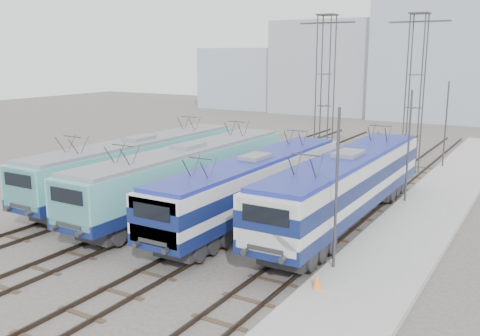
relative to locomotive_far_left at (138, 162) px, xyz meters
name	(u,v)px	position (x,y,z in m)	size (l,w,h in m)	color
ground	(144,251)	(6.75, -7.35, -2.26)	(160.00, 160.00, 0.00)	#514C47
platform	(407,236)	(16.95, 0.65, -2.11)	(4.00, 70.00, 0.30)	#9E9E99
locomotive_far_left	(138,162)	(0.00, 0.00, 0.00)	(2.87, 18.13, 3.41)	#101B50
locomotive_center_left	(187,172)	(4.50, -0.86, 0.01)	(2.89, 18.24, 3.43)	#101B50
locomotive_center_right	(254,183)	(9.00, -0.89, -0.04)	(2.74, 17.31, 3.25)	#101B50
locomotive_far_right	(346,182)	(13.50, 1.14, 0.12)	(2.95, 18.64, 3.51)	#101B50
catenary_tower_west	(325,85)	(6.75, 14.65, 4.38)	(4.50, 1.20, 12.00)	#3F4247
catenary_tower_east	(415,86)	(13.25, 16.65, 4.38)	(4.50, 1.20, 12.00)	#3F4247
mast_front	(336,193)	(15.35, -5.35, 1.24)	(0.12, 0.12, 7.00)	#3F4247
mast_mid	(408,149)	(15.35, 6.65, 1.24)	(0.12, 0.12, 7.00)	#3F4247
mast_rear	(446,126)	(15.35, 18.65, 1.24)	(0.12, 0.12, 7.00)	#3F4247
safety_cone	(317,281)	(15.56, -7.65, -1.65)	(0.35, 0.35, 0.61)	orange
building_west	(337,67)	(-7.25, 54.65, 4.74)	(18.00, 12.00, 14.00)	#8F98A0
building_center	(462,54)	(10.75, 54.65, 6.74)	(22.00, 14.00, 18.00)	#95A2B4
building_far_west	(248,78)	(-23.25, 54.65, 2.74)	(14.00, 10.00, 10.00)	#95A2B4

